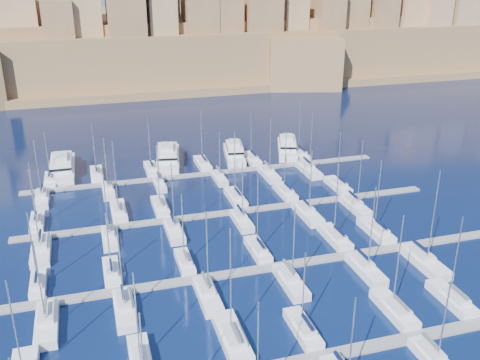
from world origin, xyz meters
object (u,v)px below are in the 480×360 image
object	(u,v)px
motor_yacht_c	(234,153)
motor_yacht_d	(287,147)
sailboat_2	(232,338)
sailboat_4	(395,309)
motor_yacht_b	(168,157)
motor_yacht_a	(62,167)

from	to	relation	value
motor_yacht_c	motor_yacht_d	world-z (taller)	same
sailboat_2	sailboat_4	bearing A→B (deg)	-1.26
motor_yacht_d	motor_yacht_b	bearing A→B (deg)	177.58
sailboat_4	motor_yacht_b	distance (m)	73.74
motor_yacht_a	motor_yacht_b	distance (m)	25.09
sailboat_4	motor_yacht_a	world-z (taller)	sailboat_4
motor_yacht_b	motor_yacht_c	bearing A→B (deg)	-5.99
motor_yacht_a	motor_yacht_d	size ratio (longest dim) A/B	1.13
motor_yacht_b	sailboat_4	bearing A→B (deg)	-73.84
motor_yacht_a	motor_yacht_c	xyz separation A→B (m)	(41.80, -1.74, -0.00)
motor_yacht_a	motor_yacht_c	world-z (taller)	same
motor_yacht_a	motor_yacht_d	distance (m)	56.42
sailboat_2	motor_yacht_c	xyz separation A→B (m)	(19.89, 68.55, 0.95)
motor_yacht_a	motor_yacht_b	xyz separation A→B (m)	(25.09, 0.01, -0.00)
sailboat_2	motor_yacht_d	world-z (taller)	sailboat_2
motor_yacht_a	motor_yacht_b	bearing A→B (deg)	0.03
sailboat_2	motor_yacht_a	bearing A→B (deg)	107.31
sailboat_4	motor_yacht_b	size ratio (longest dim) A/B	0.81
motor_yacht_a	motor_yacht_d	bearing A→B (deg)	-1.33
sailboat_4	motor_yacht_c	size ratio (longest dim) A/B	1.01
sailboat_2	motor_yacht_c	size ratio (longest dim) A/B	1.10
motor_yacht_b	motor_yacht_c	size ratio (longest dim) A/B	1.25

